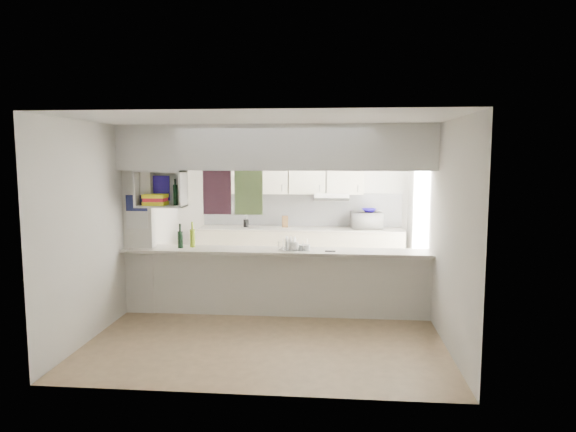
# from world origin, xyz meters

# --- Properties ---
(floor) EXTENTS (4.80, 4.80, 0.00)m
(floor) POSITION_xyz_m (0.00, 0.00, 0.00)
(floor) COLOR #8C7151
(floor) RESTS_ON ground
(ceiling) EXTENTS (4.80, 4.80, 0.00)m
(ceiling) POSITION_xyz_m (0.00, 0.00, 2.60)
(ceiling) COLOR white
(ceiling) RESTS_ON wall_back
(wall_back) EXTENTS (4.20, 0.00, 4.20)m
(wall_back) POSITION_xyz_m (0.00, 2.40, 1.30)
(wall_back) COLOR silver
(wall_back) RESTS_ON floor
(wall_left) EXTENTS (0.00, 4.80, 4.80)m
(wall_left) POSITION_xyz_m (-2.10, 0.00, 1.30)
(wall_left) COLOR silver
(wall_left) RESTS_ON floor
(wall_right) EXTENTS (0.00, 4.80, 4.80)m
(wall_right) POSITION_xyz_m (2.10, 0.00, 1.30)
(wall_right) COLOR silver
(wall_right) RESTS_ON floor
(servery_partition) EXTENTS (4.20, 0.50, 2.60)m
(servery_partition) POSITION_xyz_m (-0.17, 0.00, 1.66)
(servery_partition) COLOR silver
(servery_partition) RESTS_ON floor
(cubby_shelf) EXTENTS (0.65, 0.35, 0.50)m
(cubby_shelf) POSITION_xyz_m (-1.57, -0.06, 1.71)
(cubby_shelf) COLOR white
(cubby_shelf) RESTS_ON bulkhead
(kitchen_run) EXTENTS (3.60, 0.63, 2.24)m
(kitchen_run) POSITION_xyz_m (0.16, 2.14, 0.83)
(kitchen_run) COLOR beige
(kitchen_run) RESTS_ON floor
(microwave) EXTENTS (0.57, 0.42, 0.29)m
(microwave) POSITION_xyz_m (1.36, 2.15, 1.07)
(microwave) COLOR white
(microwave) RESTS_ON bench_top
(bowl) EXTENTS (0.26, 0.26, 0.06)m
(bowl) POSITION_xyz_m (1.40, 2.14, 1.24)
(bowl) COLOR navy
(bowl) RESTS_ON microwave
(dish_rack) EXTENTS (0.39, 0.31, 0.20)m
(dish_rack) POSITION_xyz_m (0.24, -0.02, 1.00)
(dish_rack) COLOR silver
(dish_rack) RESTS_ON breakfast_bar
(cup) EXTENTS (0.13, 0.13, 0.10)m
(cup) POSITION_xyz_m (0.26, -0.08, 0.99)
(cup) COLOR white
(cup) RESTS_ON dish_rack
(wine_bottles) EXTENTS (0.22, 0.15, 0.36)m
(wine_bottles) POSITION_xyz_m (-1.25, 0.04, 1.05)
(wine_bottles) COLOR black
(wine_bottles) RESTS_ON breakfast_bar
(plastic_tubs) EXTENTS (0.50, 0.18, 0.08)m
(plastic_tubs) POSITION_xyz_m (0.42, -0.02, 0.96)
(plastic_tubs) COLOR silver
(plastic_tubs) RESTS_ON breakfast_bar
(utensil_jar) EXTENTS (0.10, 0.10, 0.13)m
(utensil_jar) POSITION_xyz_m (-0.78, 2.15, 0.99)
(utensil_jar) COLOR black
(utensil_jar) RESTS_ON bench_top
(knife_block) EXTENTS (0.12, 0.10, 0.21)m
(knife_block) POSITION_xyz_m (-0.08, 2.18, 1.02)
(knife_block) COLOR #50361B
(knife_block) RESTS_ON bench_top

